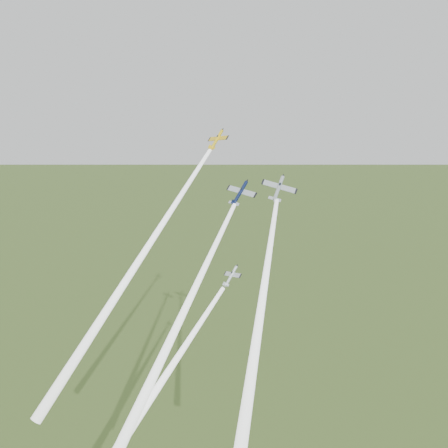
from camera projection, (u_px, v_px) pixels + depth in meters
plane_yellow at (217, 140)px, 145.30m from camera, size 8.38×7.75×7.55m
smoke_trail_yellow at (129, 276)px, 135.55m from camera, size 14.14×51.78×59.83m
plane_navy at (240, 193)px, 133.11m from camera, size 9.22×6.45×8.14m
smoke_trail_navy at (173, 334)px, 120.91m from camera, size 2.68×45.85×52.19m
plane_silver_right at (279, 188)px, 132.23m from camera, size 9.09×9.90×9.15m
smoke_trail_silver_right at (260, 315)px, 118.17m from camera, size 17.83×36.93×44.37m
plane_silver_low at (231, 276)px, 129.46m from camera, size 7.23×7.26×6.77m
smoke_trail_silver_low at (151, 398)px, 123.71m from camera, size 15.54×38.88×45.69m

